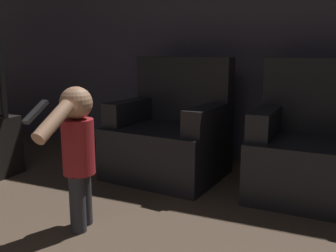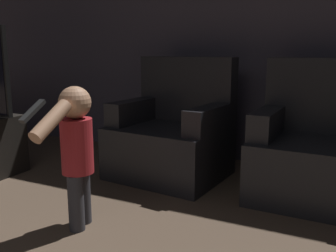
# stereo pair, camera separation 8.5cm
# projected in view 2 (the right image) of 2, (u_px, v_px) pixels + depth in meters

# --- Properties ---
(wall_back) EXTENTS (8.40, 0.05, 2.60)m
(wall_back) POSITION_uv_depth(u_px,v_px,m) (245.00, 26.00, 3.51)
(wall_back) COLOR #3D3842
(wall_back) RESTS_ON ground_plane
(armchair_left) EXTENTS (0.98, 0.87, 1.02)m
(armchair_left) POSITION_uv_depth(u_px,v_px,m) (173.00, 136.00, 3.25)
(armchair_left) COLOR black
(armchair_left) RESTS_ON ground_plane
(armchair_right) EXTENTS (0.93, 0.81, 1.02)m
(armchair_right) POSITION_uv_depth(u_px,v_px,m) (319.00, 152.00, 2.74)
(armchair_right) COLOR black
(armchair_right) RESTS_ON ground_plane
(person_toddler) EXTENTS (0.19, 0.59, 0.88)m
(person_toddler) POSITION_uv_depth(u_px,v_px,m) (76.00, 146.00, 2.23)
(person_toddler) COLOR #28282D
(person_toddler) RESTS_ON ground_plane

